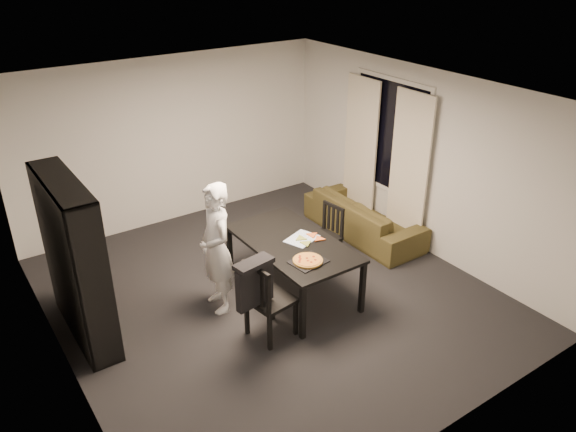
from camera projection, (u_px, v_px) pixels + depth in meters
room at (270, 203)px, 6.62m from camera, size 5.01×5.51×2.61m
window_pane at (390, 136)px, 8.23m from camera, size 0.02×1.40×1.60m
window_frame at (389, 136)px, 8.23m from camera, size 0.03×1.52×1.72m
curtain_left at (409, 170)px, 7.96m from camera, size 0.03×0.70×2.25m
curtain_right at (360, 150)px, 8.73m from camera, size 0.03×0.70×2.25m
bookshelf at (75, 261)px, 6.12m from camera, size 0.35×1.50×1.90m
dining_table at (293, 246)px, 6.97m from camera, size 0.98×1.77×0.74m
chair_left at (264, 296)px, 6.19m from camera, size 0.52×0.52×0.99m
chair_right at (328, 231)px, 7.72m from camera, size 0.44×0.44×0.86m
draped_jacket at (254, 281)px, 6.00m from camera, size 0.47×0.26×0.55m
person at (216, 248)px, 6.62m from camera, size 0.46×0.64×1.64m
baking_tray at (308, 262)px, 6.51m from camera, size 0.43×0.36×0.01m
pepperoni_pizza at (308, 260)px, 6.49m from camera, size 0.35×0.35×0.03m
kitchen_towel at (302, 239)px, 7.00m from camera, size 0.48×0.42×0.01m
pizza_slices at (309, 239)px, 6.98m from camera, size 0.46×0.42×0.01m
sofa at (364, 217)px, 8.54m from camera, size 0.79×2.02×0.59m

